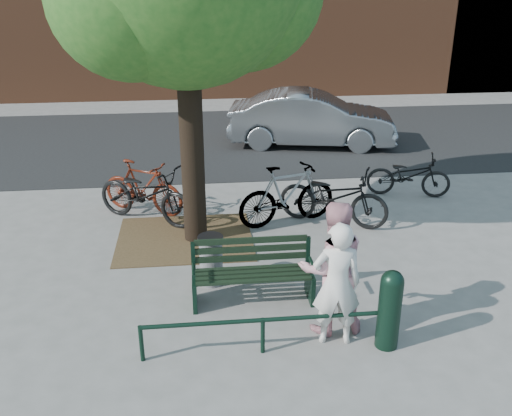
{
  "coord_description": "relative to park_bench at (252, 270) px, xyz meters",
  "views": [
    {
      "loc": [
        -0.73,
        -7.11,
        4.5
      ],
      "look_at": [
        0.16,
        1.0,
        1.06
      ],
      "focal_mm": 40.0,
      "sensor_mm": 36.0,
      "label": 1
    }
  ],
  "objects": [
    {
      "name": "bicycle_c",
      "position": [
        1.79,
        2.51,
        0.07
      ],
      "size": [
        2.19,
        1.6,
        1.1
      ],
      "primitive_type": "imported",
      "rotation": [
        0.0,
        0.0,
        1.1
      ],
      "color": "black",
      "rests_on": "ground"
    },
    {
      "name": "park_bench",
      "position": [
        0.0,
        0.0,
        0.0
      ],
      "size": [
        1.74,
        0.54,
        0.97
      ],
      "color": "black",
      "rests_on": "ground"
    },
    {
      "name": "bicycle_e",
      "position": [
        3.71,
        3.74,
        -0.02
      ],
      "size": [
        1.83,
        1.04,
        0.91
      ],
      "primitive_type": "imported",
      "rotation": [
        0.0,
        0.0,
        1.3
      ],
      "color": "black",
      "rests_on": "ground"
    },
    {
      "name": "bicycle_d",
      "position": [
        0.93,
        2.6,
        0.11
      ],
      "size": [
        2.03,
        1.09,
        1.17
      ],
      "primitive_type": "imported",
      "rotation": [
        0.0,
        0.0,
        1.86
      ],
      "color": "gray",
      "rests_on": "ground"
    },
    {
      "name": "bicycle_b",
      "position": [
        -1.8,
        3.43,
        0.05
      ],
      "size": [
        1.79,
        1.3,
        1.07
      ],
      "primitive_type": "imported",
      "rotation": [
        0.0,
        0.0,
        1.06
      ],
      "color": "#50180B",
      "rests_on": "ground"
    },
    {
      "name": "bicycle_a",
      "position": [
        -1.71,
        2.99,
        0.08
      ],
      "size": [
        2.19,
        1.76,
        1.12
      ],
      "primitive_type": "imported",
      "rotation": [
        0.0,
        0.0,
        1.01
      ],
      "color": "black",
      "rests_on": "ground"
    },
    {
      "name": "guard_railing",
      "position": [
        0.0,
        -1.28,
        -0.08
      ],
      "size": [
        3.06,
        0.06,
        0.51
      ],
      "color": "black",
      "rests_on": "ground"
    },
    {
      "name": "person_left",
      "position": [
        0.95,
        -1.13,
        0.37
      ],
      "size": [
        0.65,
        0.47,
        1.69
      ],
      "primitive_type": "imported",
      "rotation": [
        0.0,
        0.0,
        3.04
      ],
      "color": "silver",
      "rests_on": "ground"
    },
    {
      "name": "bollard",
      "position": [
        1.6,
        -1.31,
        0.11
      ],
      "size": [
        0.29,
        0.29,
        1.09
      ],
      "color": "black",
      "rests_on": "ground"
    },
    {
      "name": "person_right",
      "position": [
        0.95,
        -0.86,
        0.44
      ],
      "size": [
        0.95,
        0.77,
        1.84
      ],
      "primitive_type": "imported",
      "rotation": [
        0.0,
        0.0,
        3.22
      ],
      "color": "#D18F99",
      "rests_on": "ground"
    },
    {
      "name": "ground",
      "position": [
        0.0,
        -0.08,
        -0.48
      ],
      "size": [
        90.0,
        90.0,
        0.0
      ],
      "primitive_type": "plane",
      "color": "gray",
      "rests_on": "ground"
    },
    {
      "name": "road",
      "position": [
        0.0,
        8.42,
        -0.47
      ],
      "size": [
        40.0,
        7.0,
        0.01
      ],
      "primitive_type": "cube",
      "color": "black",
      "rests_on": "ground"
    },
    {
      "name": "parked_car",
      "position": [
        2.41,
        7.68,
        0.25
      ],
      "size": [
        4.66,
        2.36,
        1.47
      ],
      "primitive_type": "imported",
      "rotation": [
        0.0,
        0.0,
        1.38
      ],
      "color": "slate",
      "rests_on": "ground"
    },
    {
      "name": "litter_bin",
      "position": [
        -0.58,
        0.52,
        -0.08
      ],
      "size": [
        0.39,
        0.39,
        0.79
      ],
      "color": "gray",
      "rests_on": "ground"
    },
    {
      "name": "dirt_pit",
      "position": [
        -1.0,
        2.12,
        -0.47
      ],
      "size": [
        2.4,
        2.0,
        0.02
      ],
      "primitive_type": "cube",
      "color": "brown",
      "rests_on": "ground"
    }
  ]
}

